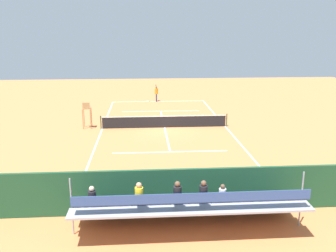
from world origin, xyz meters
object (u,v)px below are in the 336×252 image
object	(u,v)px
courtside_bench	(248,191)
tennis_racket	(148,101)
tennis_player	(156,92)
bleacher_stand	(187,207)
equipment_bag	(215,200)
umpire_chair	(87,112)
tennis_ball_near	(143,102)
tennis_net	(164,122)

from	to	relation	value
courtside_bench	tennis_racket	world-z (taller)	courtside_bench
courtside_bench	tennis_racket	bearing A→B (deg)	-80.30
tennis_player	courtside_bench	bearing A→B (deg)	97.58
bleacher_stand	equipment_bag	world-z (taller)	bleacher_stand
bleacher_stand	umpire_chair	size ratio (longest dim) A/B	4.23
umpire_chair	equipment_bag	bearing A→B (deg)	119.39
courtside_bench	tennis_player	world-z (taller)	tennis_player
bleacher_stand	tennis_racket	size ratio (longest dim) A/B	17.27
equipment_bag	tennis_player	bearing A→B (deg)	-86.03
equipment_bag	tennis_ball_near	xyz separation A→B (m)	(3.23, -23.78, -0.15)
tennis_racket	courtside_bench	bearing A→B (deg)	99.70
umpire_chair	tennis_player	size ratio (longest dim) A/B	1.11
courtside_bench	bleacher_stand	bearing A→B (deg)	34.31
bleacher_stand	equipment_bag	bearing A→B (deg)	-128.11
bleacher_stand	umpire_chair	bearing A→B (deg)	-68.58
courtside_bench	tennis_ball_near	size ratio (longest dim) A/B	27.27
equipment_bag	tennis_ball_near	world-z (taller)	equipment_bag
tennis_net	tennis_player	size ratio (longest dim) A/B	5.35
tennis_net	tennis_player	xyz separation A→B (m)	(0.21, -10.98, 0.51)
courtside_bench	tennis_ball_near	distance (m)	24.13
umpire_chair	equipment_bag	xyz separation A→B (m)	(-7.68, 13.63, -1.13)
tennis_net	equipment_bag	world-z (taller)	tennis_net
bleacher_stand	courtside_bench	distance (m)	3.76
bleacher_stand	tennis_racket	xyz separation A→B (m)	(1.10, -26.63, -0.92)
bleacher_stand	tennis_player	bearing A→B (deg)	-89.71
tennis_player	equipment_bag	bearing A→B (deg)	93.97
umpire_chair	tennis_player	xyz separation A→B (m)	(-5.99, -10.75, -0.30)
bleacher_stand	courtside_bench	xyz separation A→B (m)	(-3.09, -2.11, -0.38)
bleacher_stand	equipment_bag	xyz separation A→B (m)	(-1.55, -1.98, -0.76)
tennis_racket	tennis_ball_near	bearing A→B (deg)	56.43
tennis_racket	tennis_net	bearing A→B (deg)	95.95
tennis_ball_near	tennis_net	bearing A→B (deg)	99.57
equipment_bag	bleacher_stand	bearing A→B (deg)	51.89
tennis_net	umpire_chair	bearing A→B (deg)	-2.13
tennis_racket	equipment_bag	bearing A→B (deg)	96.14
bleacher_stand	tennis_player	xyz separation A→B (m)	(0.14, -26.36, 0.08)
courtside_bench	tennis_player	bearing A→B (deg)	-82.42
courtside_bench	tennis_racket	size ratio (longest dim) A/B	3.43
courtside_bench	tennis_ball_near	xyz separation A→B (m)	(4.76, -23.65, -0.53)
tennis_player	umpire_chair	bearing A→B (deg)	60.87
bleacher_stand	tennis_ball_near	bearing A→B (deg)	-86.28
bleacher_stand	tennis_racket	bearing A→B (deg)	-87.64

